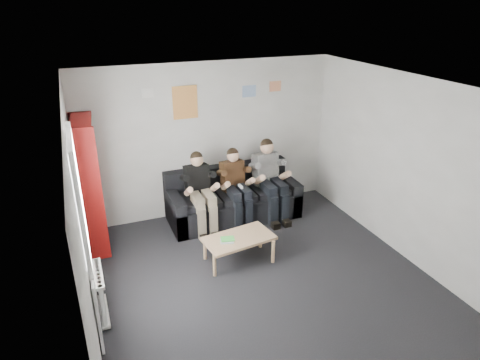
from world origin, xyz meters
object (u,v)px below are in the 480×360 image
Objects in this scene: coffee_table at (239,240)px; person_left at (201,193)px; sofa at (233,200)px; bookshelf at (90,185)px; person_middle at (237,187)px; person_right at (270,180)px.

person_left is at bearing 100.87° from coffee_table.
person_left is (-0.22, 1.15, 0.31)m from coffee_table.
sofa is 1.11× the size of bookshelf.
person_middle is at bearing -90.00° from sofa.
bookshelf is at bearing -178.02° from sofa.
person_right reaches higher than person_middle.
coffee_table is (1.92, -1.28, -0.67)m from bookshelf.
person_middle is at bearing 0.89° from bookshelf.
bookshelf is 1.57× the size of person_middle.
person_left is at bearing 171.85° from person_right.
person_left reaches higher than coffee_table.
bookshelf is 2.40m from coffee_table.
bookshelf is at bearing 171.43° from person_left.
bookshelf reaches higher than person_left.
coffee_table is 0.73× the size of person_right.
coffee_table is 0.78× the size of person_middle.
bookshelf is (-2.34, -0.08, 0.71)m from sofa.
bookshelf is 1.48× the size of person_right.
bookshelf reaches higher than person_middle.
person_middle is at bearing 70.21° from coffee_table.
bookshelf is 2.03× the size of coffee_table.
person_middle is (2.34, -0.12, -0.37)m from bookshelf.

